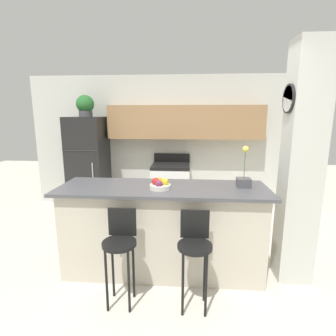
{
  "coord_description": "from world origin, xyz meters",
  "views": [
    {
      "loc": [
        0.27,
        -2.81,
        1.82
      ],
      "look_at": [
        0.0,
        0.8,
        1.08
      ],
      "focal_mm": 28.0,
      "sensor_mm": 36.0,
      "label": 1
    }
  ],
  "objects": [
    {
      "name": "fruit_bowl",
      "position": [
        -0.02,
        -0.08,
        1.07
      ],
      "size": [
        0.23,
        0.23,
        0.12
      ],
      "color": "silver",
      "rests_on": "counter_bar"
    },
    {
      "name": "wall_back",
      "position": [
        0.08,
        2.24,
        1.44
      ],
      "size": [
        5.6,
        0.38,
        2.55
      ],
      "color": "silver",
      "rests_on": "ground_plane"
    },
    {
      "name": "bar_stool_right",
      "position": [
        0.35,
        -0.57,
        0.61
      ],
      "size": [
        0.32,
        0.32,
        0.94
      ],
      "color": "black",
      "rests_on": "ground_plane"
    },
    {
      "name": "trash_bin",
      "position": [
        -1.04,
        1.64,
        0.19
      ],
      "size": [
        0.28,
        0.28,
        0.38
      ],
      "color": "#59595B",
      "rests_on": "ground_plane"
    },
    {
      "name": "orchid_vase",
      "position": [
        0.9,
        0.07,
        1.13
      ],
      "size": [
        0.15,
        0.15,
        0.46
      ],
      "color": "#4C4C51",
      "rests_on": "counter_bar"
    },
    {
      "name": "pillar_right",
      "position": [
        1.47,
        -0.02,
        1.28
      ],
      "size": [
        0.38,
        0.32,
        2.55
      ],
      "color": "silver",
      "rests_on": "ground_plane"
    },
    {
      "name": "potted_plant_on_fridge",
      "position": [
        -1.58,
        1.9,
        1.98
      ],
      "size": [
        0.32,
        0.32,
        0.39
      ],
      "color": "#4C4C51",
      "rests_on": "refrigerator"
    },
    {
      "name": "refrigerator",
      "position": [
        -1.58,
        1.9,
        0.89
      ],
      "size": [
        0.64,
        0.73,
        1.78
      ],
      "color": "black",
      "rests_on": "ground_plane"
    },
    {
      "name": "ground_plane",
      "position": [
        0.0,
        0.0,
        0.0
      ],
      "size": [
        14.0,
        14.0,
        0.0
      ],
      "primitive_type": "plane",
      "color": "beige"
    },
    {
      "name": "stove_range",
      "position": [
        -0.03,
        1.95,
        0.46
      ],
      "size": [
        0.7,
        0.64,
        1.07
      ],
      "color": "white",
      "rests_on": "ground_plane"
    },
    {
      "name": "bar_stool_left",
      "position": [
        -0.35,
        -0.57,
        0.61
      ],
      "size": [
        0.32,
        0.32,
        0.94
      ],
      "color": "black",
      "rests_on": "ground_plane"
    },
    {
      "name": "counter_bar",
      "position": [
        0.0,
        0.0,
        0.52
      ],
      "size": [
        2.34,
        0.75,
        1.03
      ],
      "color": "beige",
      "rests_on": "ground_plane"
    }
  ]
}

